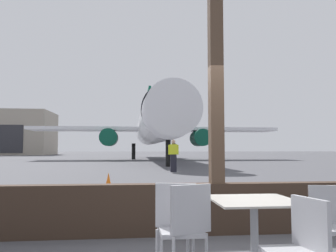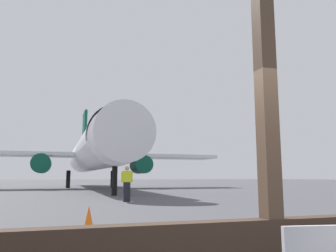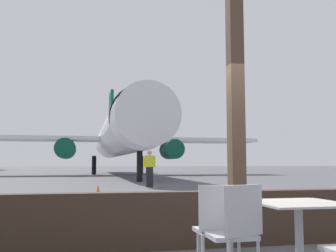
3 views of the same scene
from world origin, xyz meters
The scene contains 10 objects.
ground_plane centered at (0.00, 40.00, 0.00)m, with size 220.00×220.00×0.00m, color #4C4C51.
window_frame centered at (0.00, 0.00, 1.35)m, with size 7.45×0.24×3.98m.
dining_table centered at (-0.02, -1.62, 0.45)m, with size 0.84×0.84×0.74m.
cafe_chair_window_left centered at (0.06, -2.42, 0.52)m, with size 0.46×0.46×0.86m.
cafe_chair_window_right centered at (-0.76, -1.87, 0.56)m, with size 0.49×0.49×0.93m.
cafe_chair_aisle_left centered at (0.77, -1.71, 0.53)m, with size 0.46×0.46×0.87m.
cafe_chair_aisle_right centered at (-0.80, -1.54, 0.54)m, with size 0.44×0.44×0.91m.
airplane centered at (1.23, 32.50, 3.79)m, with size 27.97×34.45×10.72m.
ground_crew_worker centered at (0.94, 13.34, 0.90)m, with size 0.55×0.22×1.74m.
traffic_cone centered at (-1.79, 2.86, 0.34)m, with size 0.36×0.36×0.71m.
Camera 1 is at (-1.25, -5.01, 1.25)m, focal length 36.39 mm.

